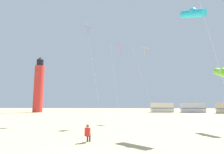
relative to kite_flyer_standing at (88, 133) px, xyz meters
name	(u,v)px	position (x,y,z in m)	size (l,w,h in m)	color
kite_flyer_standing	(88,133)	(0.00, 0.00, 0.00)	(0.35, 0.52, 1.16)	red
kite_diamond_gold	(145,50)	(5.53, 14.12, 9.63)	(3.11, 2.65, 10.95)	silver
kite_diamond_rainbow	(120,48)	(2.00, 9.37, 8.61)	(1.82, 1.82, 9.83)	silver
kite_tube_lime	(223,73)	(11.95, 5.78, 4.81)	(2.59, 2.64, 6.13)	silver
kite_tube_cyan	(193,13)	(8.82, 4.11, 10.16)	(3.71, 3.99, 11.47)	silver
kite_diamond_violet	(88,32)	(-2.56, 12.43, 12.04)	(2.76, 2.76, 13.58)	silver
lighthouse_distant	(39,86)	(-23.21, 41.48, 7.22)	(2.80, 2.80, 16.80)	red
rv_van_cream	(162,108)	(13.63, 43.66, 0.78)	(6.47, 2.43, 2.80)	beige
rv_van_silver	(193,108)	(22.00, 42.02, 0.78)	(6.54, 2.62, 2.80)	#B7BABF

